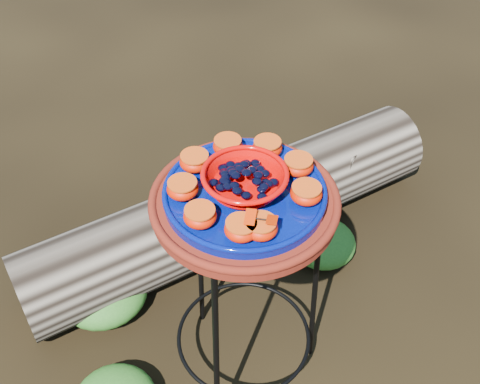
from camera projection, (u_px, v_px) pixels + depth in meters
ground at (243, 362)px, 1.94m from camera, size 60.00×60.00×0.00m
plant_stand at (244, 296)px, 1.70m from camera, size 0.44×0.44×0.70m
terracotta_saucer at (245, 203)px, 1.44m from camera, size 0.45×0.45×0.04m
cobalt_plate at (245, 194)px, 1.42m from camera, size 0.39×0.39×0.03m
red_bowl at (245, 182)px, 1.40m from camera, size 0.19×0.19×0.05m
glass_gems at (245, 169)px, 1.37m from camera, size 0.15×0.15×0.03m
orange_half_0 at (261, 228)px, 1.30m from camera, size 0.07×0.07×0.04m
orange_half_1 at (306, 194)px, 1.38m from camera, size 0.07×0.07×0.04m
orange_half_2 at (298, 165)px, 1.45m from camera, size 0.07×0.07×0.04m
orange_half_3 at (267, 148)px, 1.50m from camera, size 0.07×0.07×0.04m
orange_half_4 at (228, 146)px, 1.50m from camera, size 0.07×0.07×0.04m
orange_half_5 at (195, 162)px, 1.46m from camera, size 0.07×0.07×0.04m
orange_half_6 at (183, 189)px, 1.39m from camera, size 0.07×0.07×0.04m
orange_half_7 at (200, 216)px, 1.32m from camera, size 0.07×0.07×0.04m
orange_half_8 at (241, 229)px, 1.30m from camera, size 0.07×0.07×0.04m
butterfly at (261, 219)px, 1.28m from camera, size 0.10×0.10×0.01m
driftwood_log at (233, 210)px, 2.23m from camera, size 1.64×0.65×0.30m
foliage_right at (323, 242)px, 2.23m from camera, size 0.25×0.25×0.12m
foliage_back at (103, 291)px, 2.05m from camera, size 0.30×0.30×0.15m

